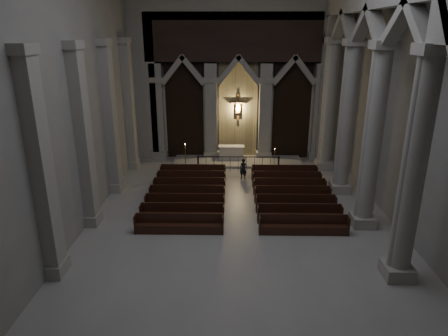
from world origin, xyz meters
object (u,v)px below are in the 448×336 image
candle_stand_right (274,163)px  pews (240,197)px  candle_stand_left (186,162)px  altar_rail (238,161)px  altar (231,152)px  worshipper (243,169)px

candle_stand_right → pews: candle_stand_right is taller
candle_stand_left → altar_rail: bearing=-9.4°
altar → pews: 6.96m
candle_stand_left → candle_stand_right: (5.69, 0.23, -0.10)m
candle_stand_left → worshipper: bearing=-27.7°
altar_rail → pews: (-0.00, -4.74, -0.39)m
altar_rail → pews: 4.76m
candle_stand_left → pews: size_ratio=0.18×
candle_stand_right → worshipper: 2.98m
altar_rail → pews: altar_rail is taller
candle_stand_left → worshipper: size_ratio=1.30×
altar → candle_stand_right: candle_stand_right is taller
candle_stand_right → altar: bearing=152.9°
candle_stand_right → candle_stand_left: bearing=-177.7°
altar → candle_stand_left: candle_stand_left is taller
altar_rail → candle_stand_left: bearing=170.6°
altar → pews: altar is taller
altar → worshipper: 3.62m
candle_stand_left → worshipper: 4.11m
candle_stand_left → pews: 6.27m
candle_stand_left → worshipper: candle_stand_left is taller
candle_stand_left → pews: candle_stand_left is taller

